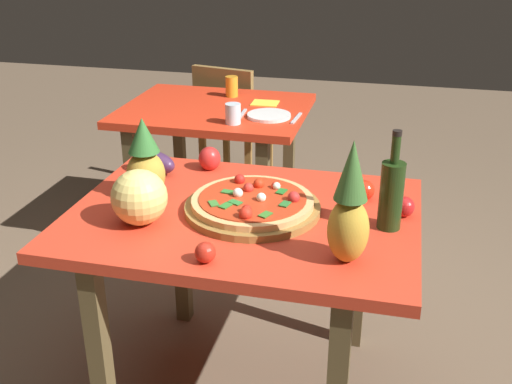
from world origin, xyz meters
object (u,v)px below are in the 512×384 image
at_px(background_table, 215,128).
at_px(wine_bottle, 391,193).
at_px(bell_pepper, 210,159).
at_px(drinking_glass_juice, 232,86).
at_px(eggplant, 153,162).
at_px(tomato_near_board, 404,207).
at_px(pizza, 253,201).
at_px(tomato_beside_pepper, 364,190).
at_px(tomato_by_bottle, 205,252).
at_px(knife_utensil, 296,118).
at_px(dinner_plate, 269,115).
at_px(dining_chair, 231,122).
at_px(display_table, 244,237).
at_px(fork_utensil, 242,114).
at_px(melon, 139,197).
at_px(pizza_board, 253,208).
at_px(pineapple_left, 350,209).
at_px(napkin_folded, 265,103).
at_px(drinking_glass_water, 233,114).
at_px(pineapple_right, 145,162).

xyz_separation_m(background_table, wine_bottle, (0.96, -1.20, 0.24)).
distance_m(bell_pepper, drinking_glass_juice, 1.09).
height_order(eggplant, tomato_near_board, eggplant).
distance_m(pizza, tomato_beside_pepper, 0.40).
height_order(tomato_by_bottle, knife_utensil, tomato_by_bottle).
distance_m(drinking_glass_juice, dinner_plate, 0.44).
bearing_deg(drinking_glass_juice, dining_chair, 107.02).
distance_m(display_table, tomato_beside_pepper, 0.46).
xyz_separation_m(dinner_plate, fork_utensil, (-0.14, 0.00, -0.00)).
bearing_deg(display_table, melon, -152.64).
bearing_deg(drinking_glass_juice, pizza_board, -71.55).
bearing_deg(eggplant, pizza_board, -28.06).
distance_m(background_table, tomato_by_bottle, 1.62).
bearing_deg(melon, tomato_near_board, 16.97).
bearing_deg(pizza_board, wine_bottle, -1.94).
height_order(eggplant, fork_utensil, eggplant).
height_order(pineapple_left, melon, pineapple_left).
distance_m(background_table, melon, 1.38).
bearing_deg(pineapple_left, dining_chair, 114.45).
bearing_deg(tomato_by_bottle, display_table, 86.31).
relative_size(pizza_board, melon, 2.52).
bearing_deg(background_table, drinking_glass_juice, 81.54).
height_order(display_table, dining_chair, dining_chair).
height_order(wine_bottle, eggplant, wine_bottle).
distance_m(dining_chair, tomato_by_bottle, 2.25).
distance_m(background_table, bell_pepper, 0.90).
height_order(melon, napkin_folded, melon).
relative_size(tomato_beside_pepper, drinking_glass_water, 0.73).
xyz_separation_m(pizza_board, knife_utensil, (-0.04, 1.07, -0.01)).
bearing_deg(bell_pepper, drinking_glass_water, 96.66).
relative_size(display_table, pineapple_right, 4.02).
xyz_separation_m(pizza_board, eggplant, (-0.46, 0.24, 0.03)).
height_order(pineapple_right, eggplant, pineapple_right).
height_order(background_table, fork_utensil, fork_utensil).
height_order(pizza, pineapple_right, pineapple_right).
distance_m(wine_bottle, drinking_glass_water, 1.23).
bearing_deg(dining_chair, pizza, 119.64).
xyz_separation_m(pineapple_right, tomato_near_board, (0.90, 0.05, -0.10)).
xyz_separation_m(wine_bottle, drinking_glass_water, (-0.78, 0.94, -0.07)).
height_order(display_table, fork_utensil, fork_utensil).
xyz_separation_m(background_table, dinner_plate, (0.32, -0.11, 0.13)).
bearing_deg(tomato_by_bottle, bell_pepper, 106.60).
height_order(tomato_beside_pepper, napkin_folded, tomato_beside_pepper).
height_order(bell_pepper, drinking_glass_juice, drinking_glass_juice).
height_order(drinking_glass_water, fork_utensil, drinking_glass_water).
xyz_separation_m(background_table, knife_utensil, (0.46, -0.11, 0.12)).
relative_size(dining_chair, tomato_by_bottle, 13.58).
xyz_separation_m(tomato_by_bottle, drinking_glass_juice, (-0.42, 1.77, 0.03)).
bearing_deg(bell_pepper, eggplant, -155.51).
bearing_deg(napkin_folded, drinking_glass_water, -100.97).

